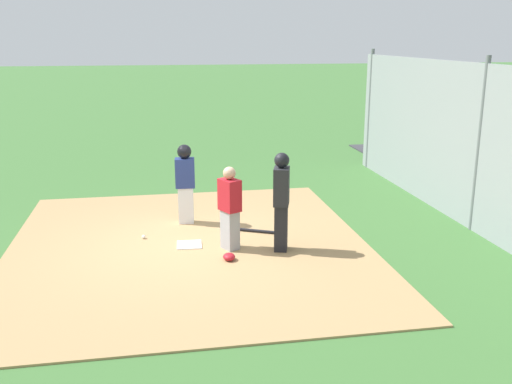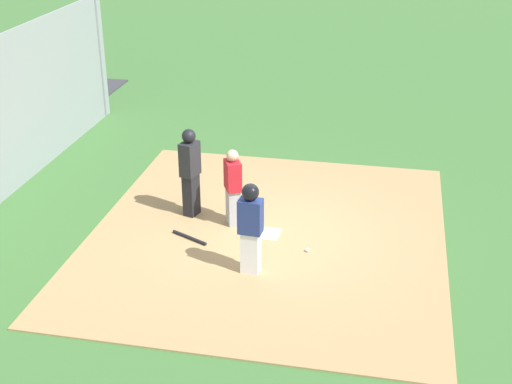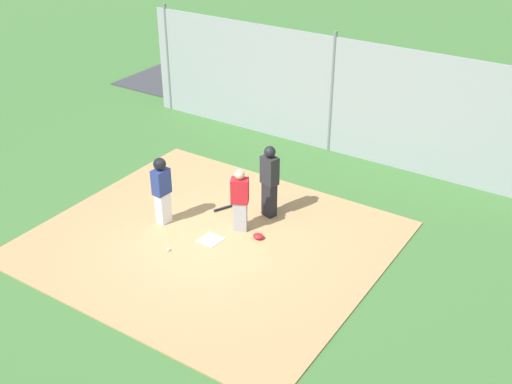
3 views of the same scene
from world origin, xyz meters
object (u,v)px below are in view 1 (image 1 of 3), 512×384
Objects in this scene: umpire at (281,200)px; baseball_bat at (258,231)px; catcher_mask at (229,257)px; runner at (185,179)px; catcher at (230,207)px; baseball at (144,237)px; home_plate at (189,245)px.

baseball_bat is (0.97, 0.23, -0.89)m from umpire.
catcher_mask reaches higher than baseball_bat.
catcher is at bearing 27.00° from runner.
catcher_mask is 1.96m from baseball.
runner is at bearing -45.53° from baseball.
catcher_mask is (-0.33, 0.97, -0.86)m from umpire.
catcher is 0.91m from umpire.
umpire is 1.33m from catcher_mask.
catcher is at bearing 2.90° from umpire.
umpire reaches higher than runner.
runner is at bearing -1.38° from home_plate.
runner is 21.66× the size of baseball.
baseball_bat is at bearing -29.39° from catcher_mask.
baseball reaches higher than home_plate.
catcher is 0.89m from catcher_mask.
umpire is at bearing 139.31° from catcher.
umpire reaches higher than catcher_mask.
runner is 2.04× the size of baseball_bat.
runner is (1.63, 0.68, 0.14)m from catcher.
catcher_mask is at bearing -143.56° from home_plate.
umpire is 1.34m from baseball_bat.
catcher_mask is 3.24× the size of baseball.
baseball_bat is 2.16m from baseball.
catcher is 0.93× the size of runner.
runner is at bearing -94.67° from catcher.
runner is 6.68× the size of catcher_mask.
baseball_bat is 10.60× the size of baseball.
catcher_mask is at bearing 19.53° from runner.
umpire is at bearing -71.18° from catcher_mask.
home_plate is 1.43m from baseball_bat.
baseball is at bearing -54.80° from catcher.
umpire is (-0.50, -1.58, 0.91)m from home_plate.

